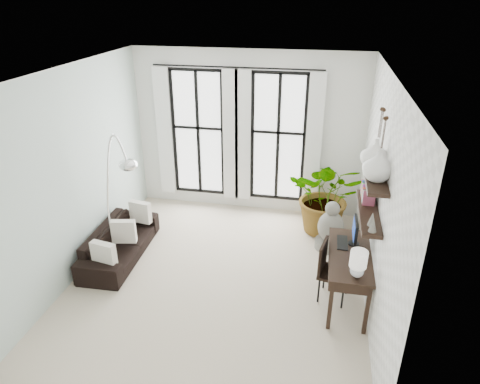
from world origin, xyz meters
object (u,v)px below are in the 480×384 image
(desk, at_px, (350,259))
(buddha, at_px, (330,229))
(desk_chair, at_px, (329,267))
(sofa, at_px, (120,242))
(arc_lamp, at_px, (117,176))
(plant, at_px, (327,196))

(desk, height_order, buddha, desk)
(desk_chair, height_order, buddha, desk_chair)
(sofa, height_order, buddha, buddha)
(desk, distance_m, arc_lamp, 3.74)
(sofa, bearing_deg, arc_lamp, -90.01)
(plant, relative_size, desk_chair, 1.61)
(plant, height_order, buddha, plant)
(desk_chair, xyz_separation_m, arc_lamp, (-3.37, 0.41, 0.99))
(desk, bearing_deg, buddha, 99.29)
(plant, bearing_deg, desk_chair, -87.65)
(sofa, xyz_separation_m, buddha, (3.51, 0.96, 0.11))
(desk, xyz_separation_m, arc_lamp, (-3.63, 0.50, 0.76))
(desk_chair, distance_m, arc_lamp, 3.54)
(arc_lamp, height_order, buddha, arc_lamp)
(plant, relative_size, desk, 1.07)
(sofa, distance_m, desk_chair, 3.52)
(desk, relative_size, arc_lamp, 0.63)
(sofa, distance_m, plant, 3.77)
(plant, height_order, desk_chair, plant)
(plant, relative_size, buddha, 1.63)
(arc_lamp, bearing_deg, desk_chair, -6.86)
(sofa, height_order, desk, desk)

